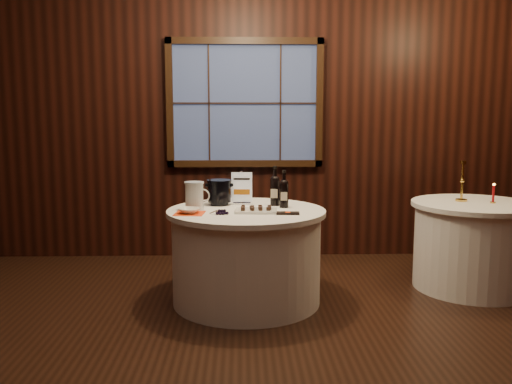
{
  "coord_description": "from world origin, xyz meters",
  "views": [
    {
      "loc": [
        -0.04,
        -3.3,
        1.52
      ],
      "look_at": [
        0.08,
        0.9,
        0.93
      ],
      "focal_mm": 38.0,
      "sensor_mm": 36.0,
      "label": 1
    }
  ],
  "objects_px": {
    "sign_stand": "(242,193)",
    "glass_pitcher": "(195,196)",
    "side_table": "(473,245)",
    "port_bottle_right": "(284,191)",
    "ice_bucket": "(219,192)",
    "red_candle": "(493,195)",
    "main_table": "(246,256)",
    "cracker_bowl": "(189,211)",
    "chocolate_plate": "(256,210)",
    "brass_candlestick": "(462,187)",
    "port_bottle_left": "(275,188)",
    "grape_bunch": "(222,212)",
    "chocolate_box": "(288,213)"
  },
  "relations": [
    {
      "from": "cracker_bowl",
      "to": "main_table",
      "type": "bearing_deg",
      "value": 21.61
    },
    {
      "from": "sign_stand",
      "to": "ice_bucket",
      "type": "height_order",
      "value": "sign_stand"
    },
    {
      "from": "ice_bucket",
      "to": "brass_candlestick",
      "type": "bearing_deg",
      "value": 3.73
    },
    {
      "from": "ice_bucket",
      "to": "sign_stand",
      "type": "bearing_deg",
      "value": 6.84
    },
    {
      "from": "chocolate_box",
      "to": "glass_pitcher",
      "type": "relative_size",
      "value": 0.78
    },
    {
      "from": "chocolate_plate",
      "to": "red_candle",
      "type": "distance_m",
      "value": 2.1
    },
    {
      "from": "port_bottle_right",
      "to": "ice_bucket",
      "type": "relative_size",
      "value": 1.44
    },
    {
      "from": "chocolate_box",
      "to": "cracker_bowl",
      "type": "bearing_deg",
      "value": -178.96
    },
    {
      "from": "sign_stand",
      "to": "main_table",
      "type": "bearing_deg",
      "value": -79.26
    },
    {
      "from": "sign_stand",
      "to": "red_candle",
      "type": "relative_size",
      "value": 1.64
    },
    {
      "from": "brass_candlestick",
      "to": "side_table",
      "type": "bearing_deg",
      "value": -38.77
    },
    {
      "from": "grape_bunch",
      "to": "red_candle",
      "type": "height_order",
      "value": "red_candle"
    },
    {
      "from": "main_table",
      "to": "grape_bunch",
      "type": "relative_size",
      "value": 8.08
    },
    {
      "from": "main_table",
      "to": "glass_pitcher",
      "type": "distance_m",
      "value": 0.65
    },
    {
      "from": "main_table",
      "to": "sign_stand",
      "type": "distance_m",
      "value": 0.55
    },
    {
      "from": "brass_candlestick",
      "to": "main_table",
      "type": "bearing_deg",
      "value": -168.86
    },
    {
      "from": "port_bottle_left",
      "to": "sign_stand",
      "type": "bearing_deg",
      "value": -179.32
    },
    {
      "from": "red_candle",
      "to": "side_table",
      "type": "bearing_deg",
      "value": 164.13
    },
    {
      "from": "ice_bucket",
      "to": "brass_candlestick",
      "type": "height_order",
      "value": "brass_candlestick"
    },
    {
      "from": "port_bottle_left",
      "to": "cracker_bowl",
      "type": "xyz_separation_m",
      "value": [
        -0.68,
        -0.37,
        -0.12
      ]
    },
    {
      "from": "chocolate_plate",
      "to": "glass_pitcher",
      "type": "distance_m",
      "value": 0.51
    },
    {
      "from": "side_table",
      "to": "brass_candlestick",
      "type": "height_order",
      "value": "brass_candlestick"
    },
    {
      "from": "port_bottle_left",
      "to": "chocolate_plate",
      "type": "xyz_separation_m",
      "value": [
        -0.17,
        -0.31,
        -0.13
      ]
    },
    {
      "from": "chocolate_plate",
      "to": "glass_pitcher",
      "type": "bearing_deg",
      "value": 166.39
    },
    {
      "from": "sign_stand",
      "to": "chocolate_plate",
      "type": "distance_m",
      "value": 0.4
    },
    {
      "from": "main_table",
      "to": "cracker_bowl",
      "type": "bearing_deg",
      "value": -158.39
    },
    {
      "from": "side_table",
      "to": "port_bottle_left",
      "type": "bearing_deg",
      "value": -176.46
    },
    {
      "from": "side_table",
      "to": "grape_bunch",
      "type": "relative_size",
      "value": 6.82
    },
    {
      "from": "port_bottle_right",
      "to": "ice_bucket",
      "type": "distance_m",
      "value": 0.56
    },
    {
      "from": "ice_bucket",
      "to": "cracker_bowl",
      "type": "height_order",
      "value": "ice_bucket"
    },
    {
      "from": "main_table",
      "to": "red_candle",
      "type": "relative_size",
      "value": 7.37
    },
    {
      "from": "glass_pitcher",
      "to": "cracker_bowl",
      "type": "relative_size",
      "value": 1.39
    },
    {
      "from": "sign_stand",
      "to": "glass_pitcher",
      "type": "relative_size",
      "value": 1.26
    },
    {
      "from": "port_bottle_left",
      "to": "port_bottle_right",
      "type": "bearing_deg",
      "value": -42.94
    },
    {
      "from": "cracker_bowl",
      "to": "glass_pitcher",
      "type": "bearing_deg",
      "value": 81.76
    },
    {
      "from": "chocolate_box",
      "to": "red_candle",
      "type": "bearing_deg",
      "value": 18.8
    },
    {
      "from": "grape_bunch",
      "to": "sign_stand",
      "type": "bearing_deg",
      "value": 71.96
    },
    {
      "from": "port_bottle_right",
      "to": "cracker_bowl",
      "type": "bearing_deg",
      "value": -156.8
    },
    {
      "from": "glass_pitcher",
      "to": "red_candle",
      "type": "height_order",
      "value": "glass_pitcher"
    },
    {
      "from": "glass_pitcher",
      "to": "brass_candlestick",
      "type": "bearing_deg",
      "value": 22.83
    },
    {
      "from": "brass_candlestick",
      "to": "glass_pitcher",
      "type": "bearing_deg",
      "value": -170.87
    },
    {
      "from": "port_bottle_right",
      "to": "red_candle",
      "type": "distance_m",
      "value": 1.84
    },
    {
      "from": "red_candle",
      "to": "brass_candlestick",
      "type": "bearing_deg",
      "value": 153.65
    },
    {
      "from": "sign_stand",
      "to": "chocolate_box",
      "type": "relative_size",
      "value": 1.62
    },
    {
      "from": "sign_stand",
      "to": "chocolate_plate",
      "type": "height_order",
      "value": "sign_stand"
    },
    {
      "from": "cracker_bowl",
      "to": "brass_candlestick",
      "type": "bearing_deg",
      "value": 13.19
    },
    {
      "from": "side_table",
      "to": "glass_pitcher",
      "type": "xyz_separation_m",
      "value": [
        -2.41,
        -0.3,
        0.5
      ]
    },
    {
      "from": "grape_bunch",
      "to": "ice_bucket",
      "type": "bearing_deg",
      "value": 94.62
    },
    {
      "from": "chocolate_box",
      "to": "glass_pitcher",
      "type": "bearing_deg",
      "value": 167.59
    },
    {
      "from": "main_table",
      "to": "glass_pitcher",
      "type": "xyz_separation_m",
      "value": [
        -0.41,
        0.0,
        0.5
      ]
    }
  ]
}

